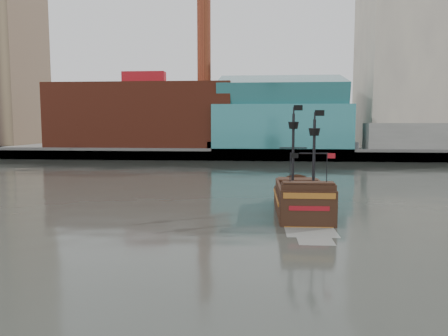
{
  "coord_description": "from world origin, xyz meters",
  "views": [
    {
      "loc": [
        5.63,
        -30.24,
        8.17
      ],
      "look_at": [
        2.25,
        9.37,
        4.0
      ],
      "focal_mm": 35.0,
      "sensor_mm": 36.0,
      "label": 1
    }
  ],
  "objects": [
    {
      "name": "ground",
      "position": [
        0.0,
        0.0,
        0.0
      ],
      "size": [
        400.0,
        400.0,
        0.0
      ],
      "primitive_type": "plane",
      "color": "#2A2E28",
      "rests_on": "ground"
    },
    {
      "name": "skyline",
      "position": [
        5.21,
        84.56,
        24.55
      ],
      "size": [
        149.0,
        45.0,
        62.0
      ],
      "color": "#7D694B",
      "rests_on": "promenade_far"
    },
    {
      "name": "pirate_ship",
      "position": [
        9.31,
        8.86,
        0.95
      ],
      "size": [
        4.62,
        14.03,
        10.46
      ],
      "rotation": [
        0.0,
        0.0,
        0.01
      ],
      "color": "black",
      "rests_on": "ground"
    },
    {
      "name": "promenade_far",
      "position": [
        0.0,
        92.0,
        1.0
      ],
      "size": [
        220.0,
        60.0,
        2.0
      ],
      "primitive_type": "cube",
      "color": "slate",
      "rests_on": "ground"
    },
    {
      "name": "seawall",
      "position": [
        0.0,
        62.5,
        1.3
      ],
      "size": [
        220.0,
        1.0,
        2.6
      ],
      "primitive_type": "cube",
      "color": "#4C4C49",
      "rests_on": "ground"
    }
  ]
}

